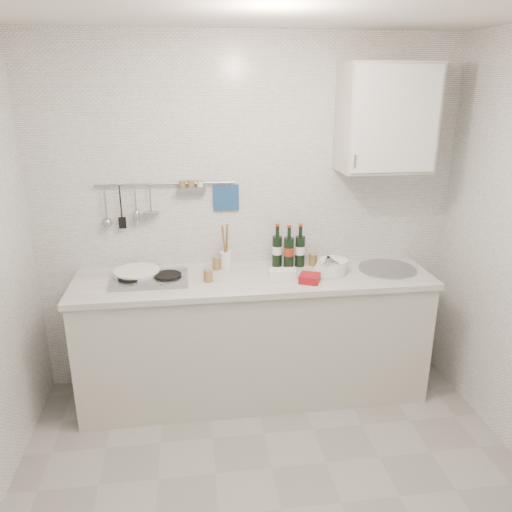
{
  "coord_description": "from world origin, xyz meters",
  "views": [
    {
      "loc": [
        -0.42,
        -2.05,
        2.16
      ],
      "look_at": [
        -0.01,
        0.9,
        1.13
      ],
      "focal_mm": 35.0,
      "sensor_mm": 36.0,
      "label": 1
    }
  ],
  "objects": [
    {
      "name": "back_wall",
      "position": [
        0.0,
        1.4,
        1.25
      ],
      "size": [
        3.0,
        0.02,
        2.5
      ],
      "primitive_type": "cube",
      "color": "silver",
      "rests_on": "floor"
    },
    {
      "name": "jar_d",
      "position": [
        -0.31,
        1.05,
        0.97
      ],
      "size": [
        0.06,
        0.06,
        0.09
      ],
      "rotation": [
        0.0,
        0.0,
        -0.16
      ],
      "color": "olive",
      "rests_on": "counter"
    },
    {
      "name": "jar_b",
      "position": [
        0.59,
        1.25,
        0.95
      ],
      "size": [
        0.06,
        0.06,
        0.07
      ],
      "rotation": [
        0.0,
        0.0,
        -0.22
      ],
      "color": "olive",
      "rests_on": "counter"
    },
    {
      "name": "wall_rail",
      "position": [
        -0.6,
        1.37,
        1.43
      ],
      "size": [
        0.98,
        0.09,
        0.34
      ],
      "color": "#93969B",
      "rests_on": "back_wall"
    },
    {
      "name": "counter",
      "position": [
        0.01,
        1.1,
        0.43
      ],
      "size": [
        2.44,
        0.64,
        0.96
      ],
      "color": "#B8B5AA",
      "rests_on": "floor"
    },
    {
      "name": "jar_a",
      "position": [
        -0.25,
        1.27,
        0.97
      ],
      "size": [
        0.06,
        0.06,
        0.1
      ],
      "rotation": [
        0.0,
        0.0,
        -0.16
      ],
      "color": "olive",
      "rests_on": "counter"
    },
    {
      "name": "strawberry_punnet",
      "position": [
        0.35,
        0.94,
        0.95
      ],
      "size": [
        0.17,
        0.17,
        0.05
      ],
      "primitive_type": "cube",
      "rotation": [
        0.0,
        0.0,
        -0.42
      ],
      "color": "#A61212",
      "rests_on": "counter"
    },
    {
      "name": "plate_stack_sink",
      "position": [
        0.54,
        1.09,
        0.96
      ],
      "size": [
        0.25,
        0.24,
        0.1
      ],
      "rotation": [
        0.0,
        0.0,
        -0.12
      ],
      "color": "white",
      "rests_on": "counter"
    },
    {
      "name": "jar_c",
      "position": [
        0.45,
        1.26,
        0.97
      ],
      "size": [
        0.07,
        0.07,
        0.09
      ],
      "rotation": [
        0.0,
        0.0,
        0.22
      ],
      "color": "olive",
      "rests_on": "counter"
    },
    {
      "name": "wall_cabinet",
      "position": [
        0.9,
        1.22,
        1.95
      ],
      "size": [
        0.6,
        0.38,
        0.7
      ],
      "color": "#B8B5AA",
      "rests_on": "back_wall"
    },
    {
      "name": "floor",
      "position": [
        0.0,
        0.0,
        0.0
      ],
      "size": [
        3.0,
        3.0,
        0.0
      ],
      "primitive_type": "plane",
      "color": "gray",
      "rests_on": "ground"
    },
    {
      "name": "plate_stack_hob",
      "position": [
        -0.8,
        1.18,
        0.95
      ],
      "size": [
        0.34,
        0.33,
        0.05
      ],
      "rotation": [
        0.0,
        0.0,
        0.43
      ],
      "color": "#5379BC",
      "rests_on": "counter"
    },
    {
      "name": "wine_bottles",
      "position": [
        0.27,
        1.26,
        1.07
      ],
      "size": [
        0.23,
        0.12,
        0.31
      ],
      "rotation": [
        0.0,
        0.0,
        -0.15
      ],
      "color": "black",
      "rests_on": "counter"
    },
    {
      "name": "utensil_crock",
      "position": [
        -0.18,
        1.28,
        1.0
      ],
      "size": [
        0.08,
        0.08,
        0.33
      ],
      "rotation": [
        0.0,
        0.0,
        0.2
      ],
      "color": "white",
      "rests_on": "counter"
    },
    {
      "name": "butter_dish",
      "position": [
        0.19,
        1.06,
        0.95
      ],
      "size": [
        0.19,
        0.11,
        0.05
      ],
      "primitive_type": "cube",
      "rotation": [
        0.0,
        0.0,
        -0.08
      ],
      "color": "white",
      "rests_on": "counter"
    }
  ]
}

